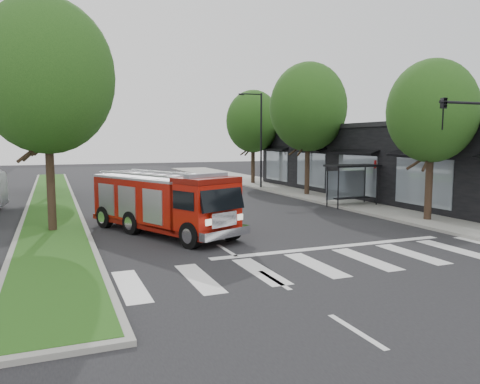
{
  "coord_description": "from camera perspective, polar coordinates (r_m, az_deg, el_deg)",
  "views": [
    {
      "loc": [
        -5.92,
        -16.0,
        4.08
      ],
      "look_at": [
        1.81,
        3.18,
        1.8
      ],
      "focal_mm": 35.0,
      "sensor_mm": 36.0,
      "label": 1
    }
  ],
  "objects": [
    {
      "name": "ground",
      "position": [
        17.54,
        -1.61,
        -7.16
      ],
      "size": [
        140.0,
        140.0,
        0.0
      ],
      "primitive_type": "plane",
      "color": "black",
      "rests_on": "ground"
    },
    {
      "name": "storefront_row",
      "position": [
        34.7,
        19.46,
        3.32
      ],
      "size": [
        8.0,
        30.0,
        5.0
      ],
      "primitive_type": "cube",
      "color": "black",
      "rests_on": "ground"
    },
    {
      "name": "tree_right_near",
      "position": [
        25.09,
        22.37,
        9.08
      ],
      "size": [
        4.4,
        4.4,
        8.05
      ],
      "color": "black",
      "rests_on": "ground"
    },
    {
      "name": "tree_median_near",
      "position": [
        22.17,
        -22.58,
        12.9
      ],
      "size": [
        5.8,
        5.8,
        10.16
      ],
      "color": "black",
      "rests_on": "ground"
    },
    {
      "name": "tree_right_far",
      "position": [
        43.67,
        1.61,
        8.59
      ],
      "size": [
        5.0,
        5.0,
        8.73
      ],
      "color": "black",
      "rests_on": "ground"
    },
    {
      "name": "streetlight_right_far",
      "position": [
        39.51,
        2.39,
        6.86
      ],
      "size": [
        2.11,
        0.2,
        8.0
      ],
      "color": "black",
      "rests_on": "ground"
    },
    {
      "name": "tree_right_mid",
      "position": [
        34.78,
        8.31,
        10.19
      ],
      "size": [
        5.6,
        5.6,
        9.72
      ],
      "color": "black",
      "rests_on": "ground"
    },
    {
      "name": "fire_engine",
      "position": [
        20.75,
        -9.38,
        -1.37
      ],
      "size": [
        5.51,
        8.34,
        2.8
      ],
      "rotation": [
        0.0,
        0.0,
        0.43
      ],
      "color": "#600B05",
      "rests_on": "ground"
    },
    {
      "name": "median",
      "position": [
        34.24,
        -21.92,
        -0.88
      ],
      "size": [
        3.0,
        50.0,
        0.15
      ],
      "color": "gray",
      "rests_on": "ground"
    },
    {
      "name": "sidewalk_right",
      "position": [
        32.12,
        13.27,
        -1.04
      ],
      "size": [
        5.0,
        80.0,
        0.15
      ],
      "primitive_type": "cube",
      "color": "gray",
      "rests_on": "ground"
    },
    {
      "name": "bus_shelter",
      "position": [
        29.67,
        13.37,
        2.17
      ],
      "size": [
        3.2,
        1.6,
        2.61
      ],
      "color": "black",
      "rests_on": "ground"
    },
    {
      "name": "tree_median_far",
      "position": [
        36.08,
        -22.35,
        9.65
      ],
      "size": [
        5.6,
        5.6,
        9.72
      ],
      "color": "black",
      "rests_on": "ground"
    }
  ]
}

